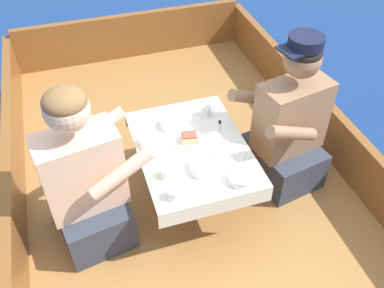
% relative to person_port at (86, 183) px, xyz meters
% --- Properties ---
extents(ground_plane, '(60.00, 60.00, 0.00)m').
position_rel_person_port_xyz_m(ground_plane, '(0.60, 0.07, -0.71)').
color(ground_plane, navy).
extents(boat_deck, '(2.09, 3.67, 0.31)m').
position_rel_person_port_xyz_m(boat_deck, '(0.60, 0.07, -0.55)').
color(boat_deck, '#9E6B38').
rests_on(boat_deck, ground_plane).
extents(gunwale_port, '(0.06, 3.67, 0.34)m').
position_rel_person_port_xyz_m(gunwale_port, '(-0.41, 0.07, -0.23)').
color(gunwale_port, brown).
rests_on(gunwale_port, boat_deck).
extents(gunwale_starboard, '(0.06, 3.67, 0.34)m').
position_rel_person_port_xyz_m(gunwale_starboard, '(1.62, 0.07, -0.23)').
color(gunwale_starboard, brown).
rests_on(gunwale_starboard, boat_deck).
extents(bow_coaming, '(1.97, 0.06, 0.39)m').
position_rel_person_port_xyz_m(bow_coaming, '(0.60, 1.87, -0.20)').
color(bow_coaming, brown).
rests_on(bow_coaming, boat_deck).
extents(cockpit_table, '(0.60, 0.82, 0.42)m').
position_rel_person_port_xyz_m(cockpit_table, '(0.60, 0.08, -0.03)').
color(cockpit_table, '#B2B2B7').
rests_on(cockpit_table, boat_deck).
extents(person_port, '(0.57, 0.52, 0.98)m').
position_rel_person_port_xyz_m(person_port, '(0.00, 0.00, 0.00)').
color(person_port, '#333847').
rests_on(person_port, boat_deck).
extents(person_starboard, '(0.58, 0.52, 1.00)m').
position_rel_person_port_xyz_m(person_starboard, '(1.20, 0.08, -0.00)').
color(person_starboard, '#333847').
rests_on(person_starboard, boat_deck).
extents(plate_sandwich, '(0.18, 0.18, 0.01)m').
position_rel_person_port_xyz_m(plate_sandwich, '(0.60, 0.12, 0.02)').
color(plate_sandwich, silver).
rests_on(plate_sandwich, cockpit_table).
extents(plate_bread, '(0.19, 0.19, 0.01)m').
position_rel_person_port_xyz_m(plate_bread, '(0.77, -0.04, 0.02)').
color(plate_bread, silver).
rests_on(plate_bread, cockpit_table).
extents(sandwich, '(0.11, 0.09, 0.05)m').
position_rel_person_port_xyz_m(sandwich, '(0.60, 0.12, 0.05)').
color(sandwich, '#E0BC7F').
rests_on(sandwich, plate_sandwich).
extents(bowl_port_near, '(0.13, 0.13, 0.04)m').
position_rel_person_port_xyz_m(bowl_port_near, '(0.54, 0.28, 0.04)').
color(bowl_port_near, silver).
rests_on(bowl_port_near, cockpit_table).
extents(bowl_starboard_near, '(0.12, 0.12, 0.04)m').
position_rel_person_port_xyz_m(bowl_starboard_near, '(0.38, 0.17, 0.04)').
color(bowl_starboard_near, silver).
rests_on(bowl_starboard_near, cockpit_table).
extents(bowl_center_far, '(0.15, 0.15, 0.04)m').
position_rel_person_port_xyz_m(bowl_center_far, '(0.60, -0.12, 0.04)').
color(bowl_center_far, silver).
rests_on(bowl_center_far, cockpit_table).
extents(bowl_port_far, '(0.14, 0.14, 0.04)m').
position_rel_person_port_xyz_m(bowl_port_far, '(0.76, -0.24, 0.04)').
color(bowl_port_far, silver).
rests_on(bowl_port_far, cockpit_table).
extents(coffee_cup_port, '(0.09, 0.07, 0.05)m').
position_rel_person_port_xyz_m(coffee_cup_port, '(0.41, -0.25, 0.05)').
color(coffee_cup_port, silver).
rests_on(coffee_cup_port, cockpit_table).
extents(coffee_cup_starboard, '(0.09, 0.06, 0.06)m').
position_rel_person_port_xyz_m(coffee_cup_starboard, '(0.77, 0.32, 0.05)').
color(coffee_cup_starboard, silver).
rests_on(coffee_cup_starboard, cockpit_table).
extents(coffee_cup_center, '(0.09, 0.07, 0.05)m').
position_rel_person_port_xyz_m(coffee_cup_center, '(0.41, -0.10, 0.05)').
color(coffee_cup_center, silver).
rests_on(coffee_cup_center, cockpit_table).
extents(utensil_fork_port, '(0.08, 0.17, 0.00)m').
position_rel_person_port_xyz_m(utensil_fork_port, '(0.80, 0.18, 0.02)').
color(utensil_fork_port, silver).
rests_on(utensil_fork_port, cockpit_table).
extents(utensil_knife_starboard, '(0.15, 0.10, 0.00)m').
position_rel_person_port_xyz_m(utensil_knife_starboard, '(0.81, -0.16, 0.02)').
color(utensil_knife_starboard, silver).
rests_on(utensil_knife_starboard, cockpit_table).
extents(utensil_spoon_center, '(0.06, 0.17, 0.01)m').
position_rel_person_port_xyz_m(utensil_spoon_center, '(0.65, 0.28, 0.02)').
color(utensil_spoon_center, silver).
rests_on(utensil_spoon_center, cockpit_table).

